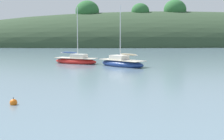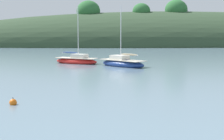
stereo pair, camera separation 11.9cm
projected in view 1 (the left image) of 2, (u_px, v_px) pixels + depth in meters
name	position (u px, v px, depth m)	size (l,w,h in m)	color
far_shoreline_hill	(175.00, 45.00, 104.19)	(150.00, 36.00, 22.69)	#2D422B
sailboat_black_sloop	(76.00, 61.00, 46.16)	(6.26, 4.91, 7.53)	red
sailboat_cream_ketch	(122.00, 63.00, 42.55)	(5.90, 6.34, 7.59)	navy
mooring_buoy_inner	(14.00, 103.00, 20.68)	(0.44, 0.44, 0.54)	orange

